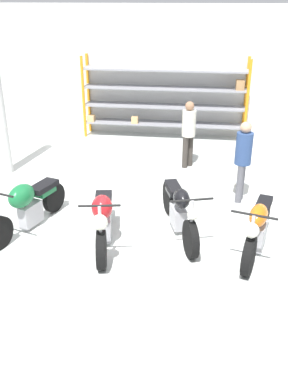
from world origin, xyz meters
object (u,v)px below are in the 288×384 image
motorcycle_black (179,210)px  motorcycle_orange (258,228)px  person_near_rack (189,129)px  motorcycle_red (103,219)px  shelving_rack (165,97)px  person_browsing (243,156)px  motorcycle_green (27,204)px

motorcycle_black → motorcycle_orange: bearing=53.0°
motorcycle_black → person_near_rack: (-0.01, 3.20, 0.49)m
person_near_rack → motorcycle_red: bearing=111.6°
shelving_rack → person_near_rack: bearing=-70.8°
shelving_rack → person_browsing: (1.93, -4.04, -0.20)m
shelving_rack → person_browsing: shelving_rack is taller
motorcycle_red → motorcycle_orange: (2.49, 0.12, -0.03)m
motorcycle_green → motorcycle_black: 2.65m
motorcycle_red → person_browsing: (2.34, 2.02, 0.50)m
motorcycle_orange → person_near_rack: (-1.29, 3.65, 0.49)m
motorcycle_green → motorcycle_orange: 3.92m
motorcycle_red → shelving_rack: bearing=165.7°
motorcycle_red → person_near_rack: size_ratio=1.27×
motorcycle_red → person_browsing: bearing=120.3°
shelving_rack → motorcycle_black: size_ratio=2.21×
shelving_rack → motorcycle_green: shelving_rack is taller
motorcycle_red → person_near_rack: bearing=151.8°
motorcycle_black → person_browsing: bearing=124.4°
shelving_rack → motorcycle_red: (-0.40, -6.06, -0.69)m
shelving_rack → person_near_rack: size_ratio=2.92×
motorcycle_orange → person_near_rack: person_near_rack is taller
motorcycle_red → motorcycle_black: motorcycle_red is taller
motorcycle_red → motorcycle_black: bearing=104.7°
motorcycle_green → person_browsing: bearing=131.6°
motorcycle_black → person_near_rack: bearing=162.4°
motorcycle_green → person_near_rack: bearing=159.9°
motorcycle_black → person_browsing: person_browsing is taller
motorcycle_green → motorcycle_red: 1.46m
shelving_rack → person_near_rack: shelving_rack is taller
shelving_rack → motorcycle_orange: shelving_rack is taller
motorcycle_green → person_browsing: 4.16m
person_browsing → motorcycle_orange: bearing=108.0°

